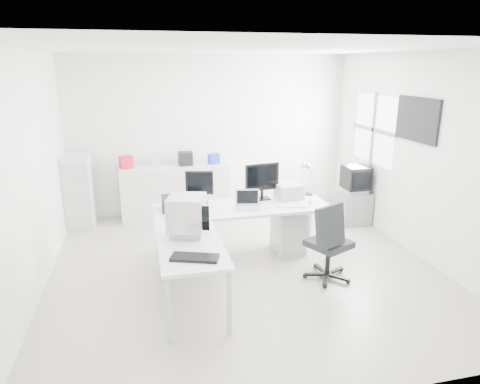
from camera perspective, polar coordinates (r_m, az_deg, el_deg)
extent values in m
cube|color=silver|center=(5.85, 0.46, -9.99)|extent=(5.00, 5.00, 0.01)
cube|color=white|center=(5.23, 0.53, 18.61)|extent=(5.00, 5.00, 0.01)
cube|color=white|center=(7.77, -3.91, 7.57)|extent=(5.00, 0.02, 2.80)
cube|color=white|center=(5.37, -26.41, 1.75)|extent=(0.02, 5.00, 2.80)
cube|color=white|center=(6.42, 22.78, 4.39)|extent=(0.02, 5.00, 2.80)
cube|color=silver|center=(6.26, 6.46, -5.22)|extent=(0.40, 0.50, 0.60)
cube|color=black|center=(5.81, -8.10, -1.45)|extent=(0.47, 0.37, 0.16)
cube|color=silver|center=(5.91, 6.79, -1.83)|extent=(0.43, 0.24, 0.02)
sphere|color=silver|center=(6.06, 9.31, -1.29)|extent=(0.06, 0.06, 0.06)
cube|color=#A7A7A7|center=(6.25, 6.54, 0.11)|extent=(0.38, 0.33, 0.21)
cube|color=black|center=(4.35, -6.04, -8.68)|extent=(0.52, 0.34, 0.03)
cube|color=slate|center=(7.53, 14.90, -2.10)|extent=(0.50, 0.41, 0.55)
cube|color=silver|center=(7.65, -8.63, 0.09)|extent=(1.86, 0.47, 0.93)
cube|color=red|center=(7.49, -14.93, 3.86)|extent=(0.25, 0.23, 0.20)
cube|color=silver|center=(7.50, -11.09, 3.81)|extent=(0.15, 0.13, 0.12)
cube|color=black|center=(7.52, -7.30, 4.46)|extent=(0.24, 0.22, 0.24)
cube|color=#1734A6|center=(7.59, -3.53, 4.45)|extent=(0.21, 0.19, 0.18)
cylinder|color=silver|center=(7.55, -17.21, 3.82)|extent=(0.07, 0.07, 0.22)
cube|color=silver|center=(7.48, -20.70, -0.03)|extent=(0.43, 0.51, 1.23)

